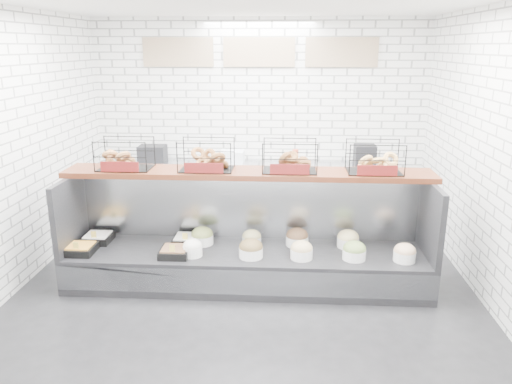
{
  "coord_description": "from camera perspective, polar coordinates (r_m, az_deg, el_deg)",
  "views": [
    {
      "loc": [
        0.42,
        -4.84,
        2.59
      ],
      "look_at": [
        0.09,
        0.45,
        1.03
      ],
      "focal_mm": 35.0,
      "sensor_mm": 36.0,
      "label": 1
    }
  ],
  "objects": [
    {
      "name": "room_shell",
      "position": [
        5.48,
        -0.9,
        10.81
      ],
      "size": [
        5.02,
        5.51,
        3.01
      ],
      "color": "white",
      "rests_on": "ground"
    },
    {
      "name": "ground",
      "position": [
        5.5,
        -1.29,
        -11.69
      ],
      "size": [
        5.5,
        5.5,
        0.0
      ],
      "primitive_type": "plane",
      "color": "black",
      "rests_on": "ground"
    },
    {
      "name": "bagel_shelf",
      "position": [
        5.51,
        -0.94,
        3.59
      ],
      "size": [
        4.1,
        0.5,
        0.4
      ],
      "color": "#401A0D",
      "rests_on": "display_case"
    },
    {
      "name": "display_case",
      "position": [
        5.67,
        -0.94,
        -7.13
      ],
      "size": [
        4.0,
        0.9,
        1.2
      ],
      "color": "black",
      "rests_on": "ground"
    },
    {
      "name": "prep_counter",
      "position": [
        7.58,
        0.18,
        0.14
      ],
      "size": [
        4.0,
        0.6,
        1.2
      ],
      "color": "#93969B",
      "rests_on": "ground"
    }
  ]
}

